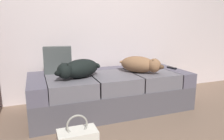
{
  "coord_description": "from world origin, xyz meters",
  "views": [
    {
      "loc": [
        -0.9,
        -1.45,
        1.07
      ],
      "look_at": [
        0.0,
        0.94,
        0.53
      ],
      "focal_mm": 33.34,
      "sensor_mm": 36.0,
      "label": 1
    }
  ],
  "objects_px": {
    "couch": "(111,91)",
    "dog_tan": "(140,64)",
    "tv_remote": "(172,68)",
    "dog_dark": "(79,69)",
    "throw_pillow": "(58,60)"
  },
  "relations": [
    {
      "from": "couch",
      "to": "throw_pillow",
      "type": "xyz_separation_m",
      "value": [
        -0.63,
        0.23,
        0.41
      ]
    },
    {
      "from": "dog_dark",
      "to": "tv_remote",
      "type": "xyz_separation_m",
      "value": [
        1.34,
        0.07,
        -0.1
      ]
    },
    {
      "from": "tv_remote",
      "to": "throw_pillow",
      "type": "height_order",
      "value": "throw_pillow"
    },
    {
      "from": "dog_dark",
      "to": "dog_tan",
      "type": "xyz_separation_m",
      "value": [
        0.8,
        0.0,
        -0.0
      ]
    },
    {
      "from": "couch",
      "to": "dog_tan",
      "type": "relative_size",
      "value": 3.68
    },
    {
      "from": "couch",
      "to": "throw_pillow",
      "type": "height_order",
      "value": "throw_pillow"
    },
    {
      "from": "couch",
      "to": "dog_dark",
      "type": "xyz_separation_m",
      "value": [
        -0.43,
        -0.11,
        0.35
      ]
    },
    {
      "from": "throw_pillow",
      "to": "tv_remote",
      "type": "bearing_deg",
      "value": -9.92
    },
    {
      "from": "couch",
      "to": "throw_pillow",
      "type": "relative_size",
      "value": 5.91
    },
    {
      "from": "dog_dark",
      "to": "dog_tan",
      "type": "relative_size",
      "value": 1.1
    },
    {
      "from": "couch",
      "to": "dog_dark",
      "type": "relative_size",
      "value": 3.35
    },
    {
      "from": "dog_dark",
      "to": "tv_remote",
      "type": "distance_m",
      "value": 1.35
    },
    {
      "from": "couch",
      "to": "dog_dark",
      "type": "bearing_deg",
      "value": -165.84
    },
    {
      "from": "couch",
      "to": "throw_pillow",
      "type": "distance_m",
      "value": 0.78
    },
    {
      "from": "dog_tan",
      "to": "tv_remote",
      "type": "distance_m",
      "value": 0.55
    }
  ]
}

